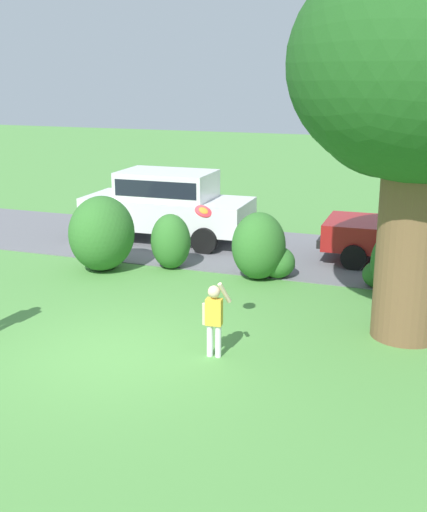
# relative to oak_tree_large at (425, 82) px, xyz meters

# --- Properties ---
(ground_plane) EXTENTS (80.00, 80.00, 0.00)m
(ground_plane) POSITION_rel_oak_tree_large_xyz_m (-4.31, -2.63, -4.32)
(ground_plane) COLOR #518E42
(driveway_strip) EXTENTS (28.00, 4.40, 0.02)m
(driveway_strip) POSITION_rel_oak_tree_large_xyz_m (-4.31, 4.34, -4.31)
(driveway_strip) COLOR slate
(driveway_strip) RESTS_ON ground
(oak_tree_large) EXTENTS (4.52, 4.72, 6.49)m
(oak_tree_large) POSITION_rel_oak_tree_large_xyz_m (0.00, 0.00, 0.00)
(oak_tree_large) COLOR brown
(oak_tree_large) RESTS_ON ground
(shrub_near_tree) EXTENTS (1.47, 1.67, 1.74)m
(shrub_near_tree) POSITION_rel_oak_tree_large_xyz_m (-6.94, 1.50, -3.44)
(shrub_near_tree) COLOR #33702B
(shrub_near_tree) RESTS_ON ground
(shrub_centre_left) EXTENTS (0.94, 0.89, 1.30)m
(shrub_centre_left) POSITION_rel_oak_tree_large_xyz_m (-5.49, 2.15, -3.66)
(shrub_centre_left) COLOR #33702B
(shrub_centre_left) RESTS_ON ground
(shrub_centre) EXTENTS (1.38, 1.31, 1.50)m
(shrub_centre) POSITION_rel_oak_tree_large_xyz_m (-3.28, 2.14, -3.63)
(shrub_centre) COLOR #33702B
(shrub_centre) RESTS_ON ground
(shrub_centre_right) EXTENTS (1.16, 1.07, 1.35)m
(shrub_centre_right) POSITION_rel_oak_tree_large_xyz_m (-0.46, 2.11, -3.70)
(shrub_centre_right) COLOR #286023
(shrub_centre_right) RESTS_ON ground
(parked_sedan) EXTENTS (4.44, 2.17, 1.56)m
(parked_sedan) POSITION_rel_oak_tree_large_xyz_m (-0.05, 4.45, -3.47)
(parked_sedan) COLOR maroon
(parked_sedan) RESTS_ON ground
(parked_suv) EXTENTS (4.74, 2.17, 1.92)m
(parked_suv) POSITION_rel_oak_tree_large_xyz_m (-6.62, 4.51, -3.24)
(parked_suv) COLOR white
(parked_suv) RESTS_ON ground
(child_thrower) EXTENTS (0.44, 0.29, 1.29)m
(child_thrower) POSITION_rel_oak_tree_large_xyz_m (-2.82, -2.19, -3.60)
(child_thrower) COLOR white
(child_thrower) RESTS_ON ground
(frisbee) EXTENTS (0.30, 0.28, 0.22)m
(frisbee) POSITION_rel_oak_tree_large_xyz_m (-3.13, -1.86, -1.99)
(frisbee) COLOR red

